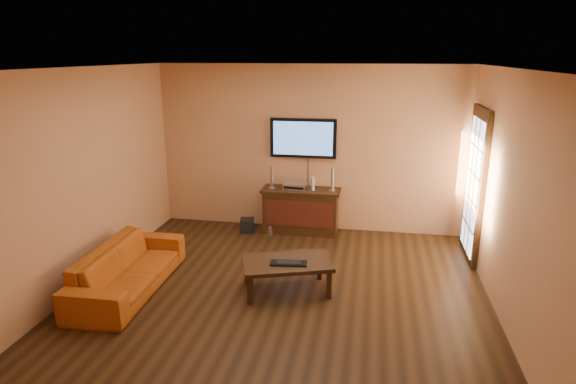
% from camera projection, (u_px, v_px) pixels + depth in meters
% --- Properties ---
extents(ground_plane, '(5.00, 5.00, 0.00)m').
position_uv_depth(ground_plane, '(280.00, 297.00, 5.85)').
color(ground_plane, black).
rests_on(ground_plane, ground).
extents(room_walls, '(5.00, 5.00, 5.00)m').
position_uv_depth(room_walls, '(289.00, 151.00, 5.98)').
color(room_walls, tan).
rests_on(room_walls, ground).
extents(french_door, '(0.07, 1.02, 2.22)m').
position_uv_depth(french_door, '(474.00, 187.00, 6.75)').
color(french_door, black).
rests_on(french_door, ground).
extents(media_console, '(1.27, 0.48, 0.73)m').
position_uv_depth(media_console, '(301.00, 210.00, 7.90)').
color(media_console, black).
rests_on(media_console, ground).
extents(television, '(1.08, 0.08, 0.64)m').
position_uv_depth(television, '(303.00, 138.00, 7.76)').
color(television, black).
rests_on(television, ground).
extents(coffee_table, '(1.22, 0.95, 0.40)m').
position_uv_depth(coffee_table, '(287.00, 265.00, 5.91)').
color(coffee_table, black).
rests_on(coffee_table, ground).
extents(sofa, '(0.62, 1.95, 0.76)m').
position_uv_depth(sofa, '(128.00, 261.00, 5.94)').
color(sofa, '#AB5013').
rests_on(sofa, ground).
extents(speaker_left, '(0.10, 0.10, 0.36)m').
position_uv_depth(speaker_left, '(272.00, 178.00, 7.81)').
color(speaker_left, silver).
rests_on(speaker_left, media_console).
extents(speaker_right, '(0.10, 0.10, 0.37)m').
position_uv_depth(speaker_right, '(332.00, 180.00, 7.67)').
color(speaker_right, silver).
rests_on(speaker_right, media_console).
extents(av_receiver, '(0.40, 0.31, 0.09)m').
position_uv_depth(av_receiver, '(296.00, 186.00, 7.82)').
color(av_receiver, silver).
rests_on(av_receiver, media_console).
extents(game_console, '(0.08, 0.15, 0.20)m').
position_uv_depth(game_console, '(313.00, 183.00, 7.75)').
color(game_console, white).
rests_on(game_console, media_console).
extents(subwoofer, '(0.26, 0.26, 0.22)m').
position_uv_depth(subwoofer, '(247.00, 225.00, 7.97)').
color(subwoofer, black).
rests_on(subwoofer, ground).
extents(bottle, '(0.07, 0.07, 0.21)m').
position_uv_depth(bottle, '(270.00, 232.00, 7.70)').
color(bottle, white).
rests_on(bottle, ground).
extents(keyboard, '(0.46, 0.21, 0.03)m').
position_uv_depth(keyboard, '(289.00, 263.00, 5.81)').
color(keyboard, black).
rests_on(keyboard, coffee_table).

